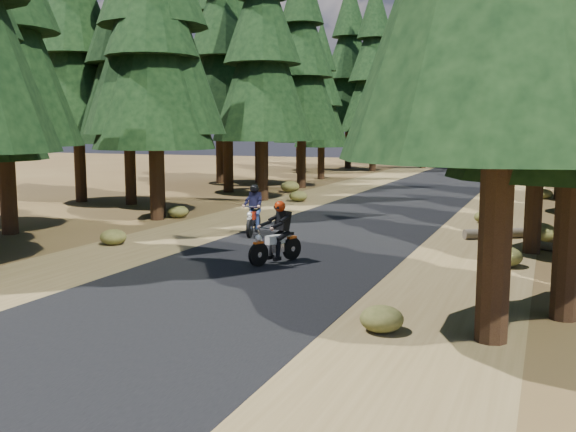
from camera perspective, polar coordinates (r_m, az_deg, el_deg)
The scene contains 9 objects.
ground at distance 15.93m, azimuth -2.04°, elevation -4.60°, with size 120.00×120.00×0.00m, color #463219.
road at distance 20.51m, azimuth 3.69°, elevation -1.81°, with size 6.00×100.00×0.01m, color black.
shoulder_l at distance 22.38m, azimuth -7.55°, elevation -1.07°, with size 3.20×100.00×0.01m, color brown.
shoulder_r at distance 19.57m, azimuth 16.58°, elevation -2.59°, with size 3.20×100.00×0.01m, color brown.
pine_forest at distance 36.10m, azimuth 12.16°, elevation 14.70°, with size 34.59×55.08×16.32m.
log_near at distance 21.70m, azimuth 21.03°, elevation -1.38°, with size 0.32×0.32×4.69m, color #4C4233.
understory_shrubs at distance 22.40m, azimuth 7.57°, elevation -0.38°, with size 15.13×30.60×0.62m.
rider_lead at distance 16.31m, azimuth -1.11°, elevation -2.39°, with size 1.22×1.84×1.59m.
rider_follow at distance 20.75m, azimuth -3.08°, elevation -0.19°, with size 0.94×1.89×1.62m.
Camera 1 is at (6.39, -14.19, 3.40)m, focal length 40.00 mm.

